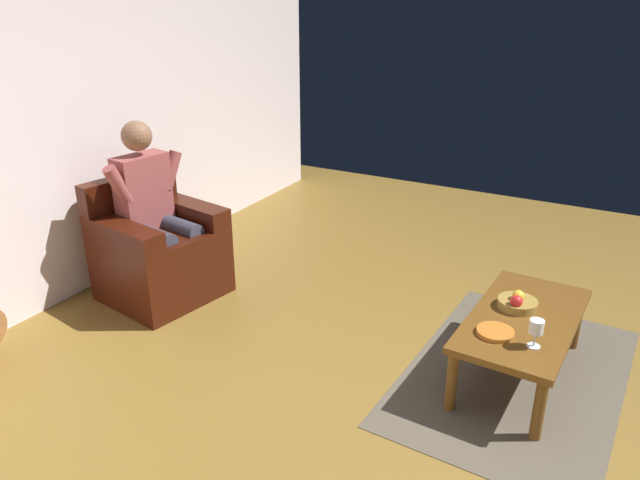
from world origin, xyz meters
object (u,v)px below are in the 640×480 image
fruit_bowl (517,303)px  decorative_dish (495,332)px  coffee_table (523,325)px  wine_glass_near (536,328)px  armchair (158,253)px  person_seated (155,206)px

fruit_bowl → decorative_dish: size_ratio=1.13×
coffee_table → wine_glass_near: wine_glass_near is taller
armchair → person_seated: person_seated is taller
person_seated → decorative_dish: size_ratio=6.42×
armchair → coffee_table: size_ratio=0.79×
decorative_dish → armchair: bearing=-91.3°
coffee_table → fruit_bowl: size_ratio=4.91×
coffee_table → wine_glass_near: bearing=19.9°
person_seated → decorative_dish: (0.05, 2.43, -0.28)m
coffee_table → decorative_dish: decorative_dish is taller
decorative_dish → person_seated: bearing=-91.2°
person_seated → coffee_table: person_seated is taller
coffee_table → decorative_dish: (0.27, -0.10, 0.07)m
wine_glass_near → decorative_dish: bearing=-97.8°
wine_glass_near → coffee_table: bearing=-160.1°
decorative_dish → fruit_bowl: bearing=173.5°
person_seated → wine_glass_near: person_seated is taller
armchair → fruit_bowl: size_ratio=3.86×
person_seated → coffee_table: (-0.21, 2.53, -0.35)m
coffee_table → wine_glass_near: size_ratio=7.08×
person_seated → wine_glass_near: bearing=98.0°
fruit_bowl → decorative_dish: 0.35m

